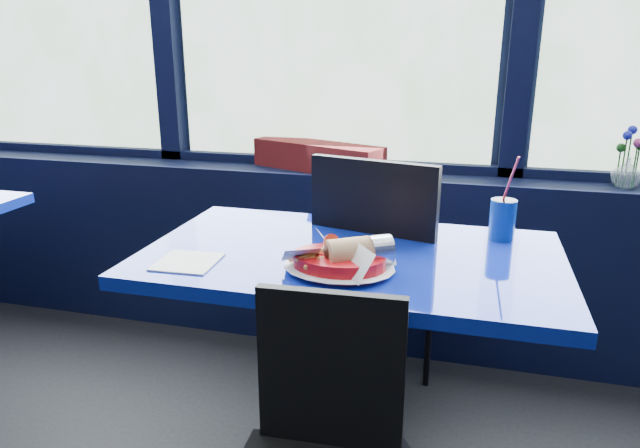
# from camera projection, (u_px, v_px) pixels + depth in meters

# --- Properties ---
(window_sill) EXTENTS (5.00, 0.26, 0.80)m
(window_sill) POSITION_uv_depth(u_px,v_px,m) (325.00, 254.00, 2.64)
(window_sill) COLOR black
(window_sill) RESTS_ON ground
(near_table) EXTENTS (1.20, 0.70, 0.75)m
(near_table) POSITION_uv_depth(u_px,v_px,m) (350.00, 309.00, 1.71)
(near_table) COLOR black
(near_table) RESTS_ON ground
(chair_near_back) EXTENTS (0.53, 0.54, 0.99)m
(chair_near_back) POSITION_uv_depth(u_px,v_px,m) (368.00, 271.00, 2.00)
(chair_near_back) COLOR black
(chair_near_back) RESTS_ON ground
(planter_box) EXTENTS (0.62, 0.36, 0.12)m
(planter_box) POSITION_uv_depth(u_px,v_px,m) (318.00, 156.00, 2.49)
(planter_box) COLOR maroon
(planter_box) RESTS_ON window_sill
(flower_vase) EXTENTS (0.15, 0.15, 0.24)m
(flower_vase) POSITION_uv_depth(u_px,v_px,m) (627.00, 169.00, 2.18)
(flower_vase) COLOR silver
(flower_vase) RESTS_ON window_sill
(food_basket) EXTENTS (0.29, 0.28, 0.10)m
(food_basket) POSITION_uv_depth(u_px,v_px,m) (341.00, 259.00, 1.50)
(food_basket) COLOR red
(food_basket) RESTS_ON near_table
(ketchup_bottle) EXTENTS (0.06, 0.06, 0.21)m
(ketchup_bottle) POSITION_uv_depth(u_px,v_px,m) (412.00, 207.00, 1.78)
(ketchup_bottle) COLOR red
(ketchup_bottle) RESTS_ON near_table
(soda_cup) EXTENTS (0.08, 0.08, 0.27)m
(soda_cup) POSITION_uv_depth(u_px,v_px,m) (503.00, 219.00, 1.75)
(soda_cup) COLOR #0D3895
(soda_cup) RESTS_ON near_table
(napkin) EXTENTS (0.17, 0.17, 0.00)m
(napkin) POSITION_uv_depth(u_px,v_px,m) (187.00, 262.00, 1.58)
(napkin) COLOR white
(napkin) RESTS_ON near_table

